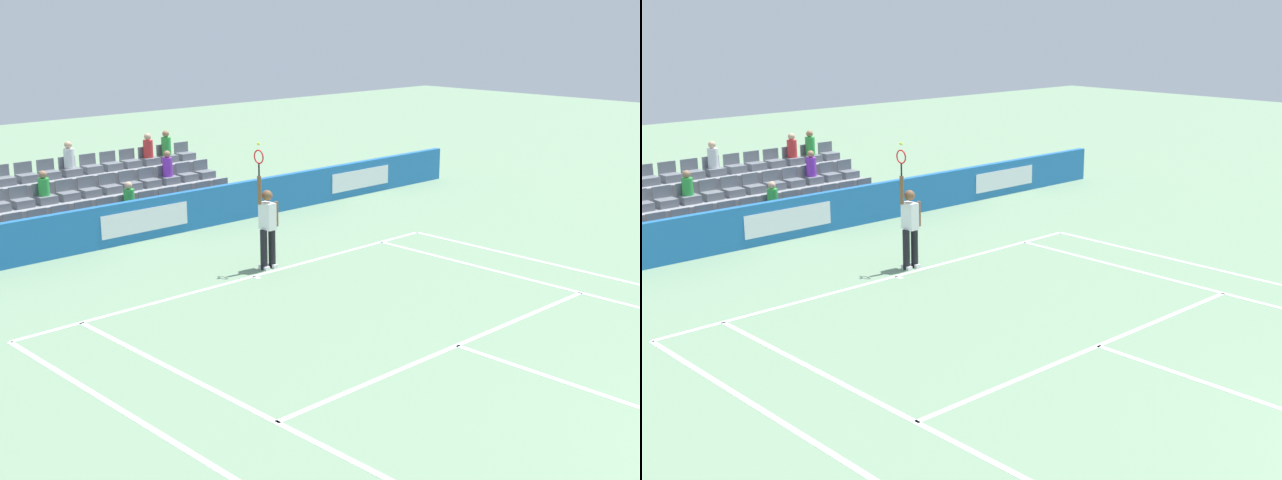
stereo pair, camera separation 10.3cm
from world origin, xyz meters
The scene contains 11 objects.
line_baseline centered at (0.00, -11.89, 0.00)m, with size 10.97×0.10×0.01m, color white.
line_service centered at (0.00, -6.40, 0.00)m, with size 8.23×0.10×0.01m, color white.
line_centre_service centered at (0.00, -3.20, 0.00)m, with size 0.10×6.40×0.01m, color white.
line_singles_sideline_left centered at (4.12, -5.95, 0.00)m, with size 0.10×11.89×0.01m, color white.
line_singles_sideline_right centered at (-4.12, -5.95, 0.00)m, with size 0.10×11.89×0.01m, color white.
line_doubles_sideline_left centered at (5.49, -5.95, 0.00)m, with size 0.10×11.89×0.01m, color white.
line_doubles_sideline_right centered at (-5.49, -5.95, 0.00)m, with size 0.10×11.89×0.01m, color white.
line_centre_mark centered at (0.00, -11.79, 0.00)m, with size 0.10×0.20×0.01m, color white.
sponsor_barrier centered at (0.00, -16.18, 0.52)m, with size 23.32×0.22×1.04m.
tennis_player centered at (-0.62, -12.13, 0.99)m, with size 0.53×0.36×2.85m.
stadium_stand centered at (0.00, -18.50, 0.55)m, with size 7.44×2.85×2.19m.
Camera 2 is at (11.21, 2.02, 5.61)m, focal length 48.41 mm.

